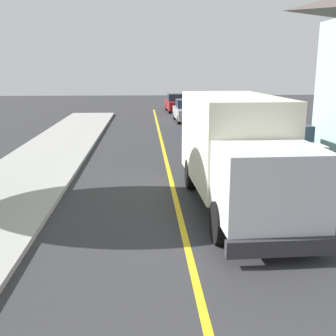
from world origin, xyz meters
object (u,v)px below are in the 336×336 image
box_truck (238,148)px  parked_car_furthest (176,103)px  parked_van_across (286,144)px  parked_car_mid (202,122)px  parked_car_far (187,111)px  parked_car_near (220,143)px

box_truck → parked_car_furthest: (0.35, 27.26, -0.97)m
box_truck → parked_van_across: (3.48, 5.84, -0.97)m
parked_car_mid → parked_car_furthest: same height
box_truck → parked_car_mid: bearing=86.4°
parked_car_far → parked_van_across: 14.42m
parked_car_far → parked_car_furthest: same height
parked_car_near → parked_van_across: size_ratio=0.99×
parked_car_furthest → parked_car_near: bearing=-89.1°
parked_car_furthest → parked_van_across: size_ratio=1.00×
box_truck → parked_car_far: size_ratio=1.63×
box_truck → parked_car_far: bearing=88.3°
parked_car_mid → parked_car_far: size_ratio=1.00×
parked_car_far → parked_van_across: (2.87, -14.13, 0.00)m
parked_car_mid → parked_van_across: same height
parked_car_far → box_truck: bearing=-91.7°
parked_van_across → parked_car_mid: bearing=108.8°
box_truck → parked_car_furthest: box_truck is taller
parked_car_furthest → parked_van_across: same height
parked_car_mid → box_truck: bearing=-93.6°
parked_car_near → parked_car_furthest: size_ratio=0.98×
parked_car_near → parked_car_mid: (0.19, 7.26, 0.00)m
parked_car_far → parked_car_furthest: bearing=92.0°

